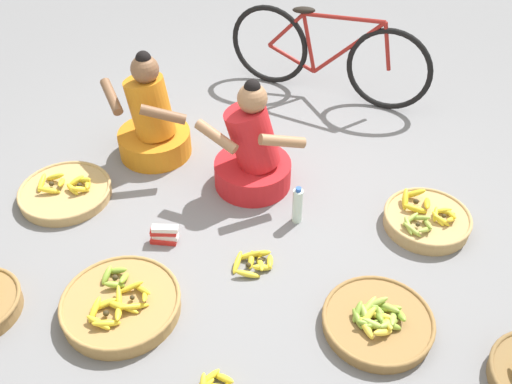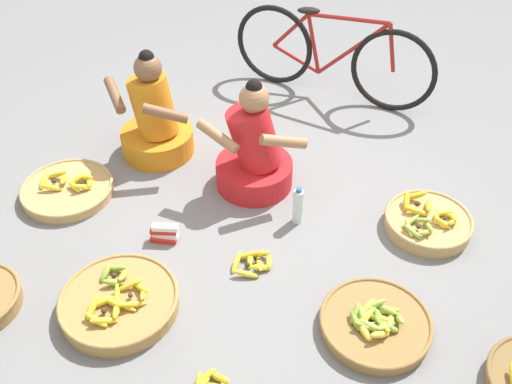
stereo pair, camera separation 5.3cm
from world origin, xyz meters
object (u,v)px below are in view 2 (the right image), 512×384
Objects in this scene: packet_carton_stack at (164,233)px; banana_basket_near_bicycle at (119,302)px; water_bottle at (298,206)px; banana_basket_near_vendor at (375,323)px; vendor_woman_behind at (155,122)px; vendor_woman_front at (254,154)px; banana_basket_back_center at (67,189)px; banana_basket_front_left at (428,222)px; loose_bananas_mid_right at (254,262)px; bicycle_leaning at (331,56)px.

banana_basket_near_bicycle is at bearing -103.85° from packet_carton_stack.
packet_carton_stack is at bearing -162.83° from water_bottle.
water_bottle reaches higher than banana_basket_near_vendor.
vendor_woman_behind reaches higher than water_bottle.
vendor_woman_front reaches higher than banana_basket_back_center.
banana_basket_front_left is at bearing 64.95° from banana_basket_near_vendor.
water_bottle reaches higher than packet_carton_stack.
banana_basket_front_left is 2.19× the size of loose_bananas_mid_right.
banana_basket_near_vendor reaches higher than loose_bananas_mid_right.
banana_basket_back_center is at bearing 155.23° from banana_basket_near_vendor.
bicycle_leaning is at bearing 64.42° from banana_basket_near_bicycle.
vendor_woman_front reaches higher than bicycle_leaning.
vendor_woman_front is at bearing 50.24° from packet_carton_stack.
banana_basket_near_vendor is at bearing -29.77° from loose_bananas_mid_right.
loose_bananas_mid_right is 0.48m from water_bottle.
vendor_woman_behind is at bearing 135.73° from banana_basket_near_vendor.
packet_carton_stack is (-0.80, -0.25, -0.07)m from water_bottle.
vendor_woman_front is 0.99× the size of vendor_woman_behind.
bicycle_leaning is 9.11× the size of packet_carton_stack.
water_bottle is at bearing 17.17° from packet_carton_stack.
banana_basket_front_left is at bearing 8.92° from packet_carton_stack.
vendor_woman_behind is 0.95m from packet_carton_stack.
water_bottle reaches higher than banana_basket_near_bicycle.
banana_basket_front_left is 2.36m from banana_basket_back_center.
vendor_woman_behind is at bearing -143.25° from bicycle_leaning.
bicycle_leaning is at bearing 95.76° from banana_basket_near_vendor.
banana_basket_back_center reaches higher than packet_carton_stack.
loose_bananas_mid_right is 1.41× the size of packet_carton_stack.
banana_basket_near_bicycle reaches higher than banana_basket_near_vendor.
banana_basket_near_vendor is 0.91m from water_bottle.
vendor_woman_behind is 1.33× the size of banana_basket_back_center.
vendor_woman_behind reaches higher than banana_basket_near_bicycle.
packet_carton_stack reaches higher than loose_bananas_mid_right.
banana_basket_near_bicycle is 1.92m from banana_basket_front_left.
water_bottle is 0.84m from packet_carton_stack.
loose_bananas_mid_right is at bearing -15.81° from packet_carton_stack.
banana_basket_near_bicycle is 1.37m from banana_basket_near_vendor.
water_bottle is at bearing -97.16° from bicycle_leaning.
vendor_woman_front is 2.98× the size of water_bottle.
bicycle_leaning is (1.25, 0.93, 0.10)m from vendor_woman_behind.
loose_bananas_mid_right is at bearing -22.00° from banana_basket_back_center.
banana_basket_near_vendor is 3.36× the size of packet_carton_stack.
banana_basket_near_bicycle is at bearing -115.58° from bicycle_leaning.
banana_basket_near_vendor is at bearing -44.27° from vendor_woman_behind.
bicycle_leaning reaches higher than packet_carton_stack.
banana_basket_near_vendor is at bearing -56.77° from vendor_woman_front.
bicycle_leaning is at bearing 40.00° from banana_basket_back_center.
water_bottle is at bearing -179.61° from banana_basket_front_left.
bicycle_leaning is at bearing 67.68° from vendor_woman_front.
water_bottle reaches higher than loose_bananas_mid_right.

